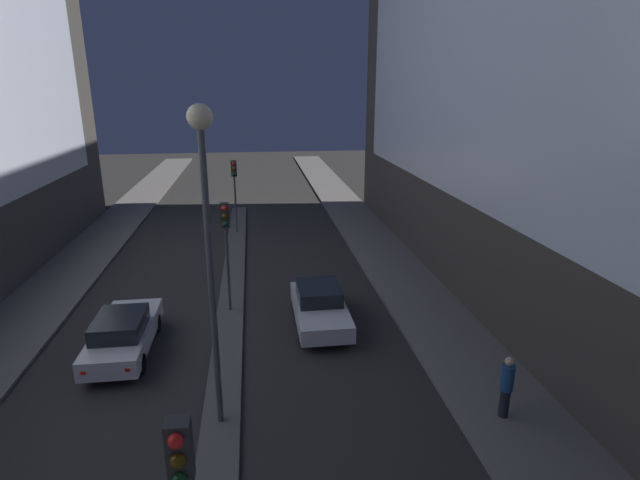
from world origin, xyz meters
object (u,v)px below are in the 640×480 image
street_lamp (206,209)px  pedestrian_on_right_sidewalk (506,385)px  traffic_light_far (234,180)px  car_left_lane (123,333)px  car_right_lane (320,306)px  traffic_light_mid (226,233)px

street_lamp → pedestrian_on_right_sidewalk: (7.31, -0.80, -4.69)m
traffic_light_far → car_left_lane: bearing=-103.7°
traffic_light_far → car_right_lane: bearing=-75.0°
traffic_light_far → car_right_lane: 12.97m
traffic_light_far → pedestrian_on_right_sidewalk: bearing=-68.3°
traffic_light_mid → car_left_lane: (-3.28, -2.67, -2.49)m
traffic_light_mid → street_lamp: (0.00, -6.71, 2.50)m
car_right_lane → car_left_lane: bearing=-169.5°
traffic_light_far → traffic_light_mid: bearing=-90.0°
street_lamp → car_right_lane: street_lamp is taller
car_left_lane → car_right_lane: size_ratio=1.04×
car_left_lane → pedestrian_on_right_sidewalk: (10.59, -4.84, 0.30)m
car_left_lane → street_lamp: bearing=-50.9°
traffic_light_mid → street_lamp: street_lamp is taller
pedestrian_on_right_sidewalk → traffic_light_far: bearing=111.7°
street_lamp → car_left_lane: 7.21m
traffic_light_far → street_lamp: bearing=-90.0°
traffic_light_mid → car_left_lane: traffic_light_mid is taller
car_left_lane → pedestrian_on_right_sidewalk: 11.65m
traffic_light_mid → traffic_light_far: bearing=90.0°
traffic_light_far → car_left_lane: (-3.28, -13.52, -2.49)m
car_left_lane → traffic_light_mid: bearing=39.1°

